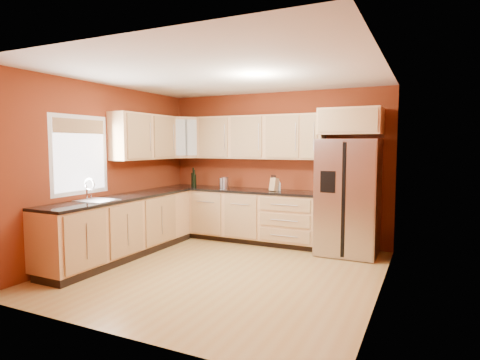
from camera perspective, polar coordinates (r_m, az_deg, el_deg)
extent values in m
plane|color=#AB8342|center=(5.51, -2.64, -12.86)|extent=(4.00, 4.00, 0.00)
plane|color=silver|center=(5.32, -2.76, 14.84)|extent=(4.00, 4.00, 0.00)
cube|color=maroon|center=(7.08, 4.97, 1.83)|extent=(4.00, 0.04, 2.60)
cube|color=maroon|center=(3.63, -17.79, -1.41)|extent=(4.00, 0.04, 2.60)
cube|color=maroon|center=(6.45, -18.57, 1.27)|extent=(0.04, 4.00, 2.60)
cube|color=maroon|center=(4.66, 19.51, -0.08)|extent=(0.04, 4.00, 2.60)
cube|color=tan|center=(7.12, -0.10, -5.11)|extent=(2.90, 0.60, 0.88)
cube|color=tan|center=(6.36, -16.40, -6.55)|extent=(0.60, 2.80, 0.88)
cube|color=black|center=(7.05, -0.14, -1.44)|extent=(2.90, 0.62, 0.04)
cube|color=black|center=(6.27, -16.43, -2.44)|extent=(0.62, 2.80, 0.04)
cube|color=tan|center=(7.01, 2.60, 6.10)|extent=(2.30, 0.33, 0.75)
cube|color=tan|center=(6.87, -13.47, 5.99)|extent=(0.33, 1.35, 0.75)
cube|color=tan|center=(7.54, -7.94, 5.98)|extent=(0.67, 0.67, 0.75)
cube|color=tan|center=(6.43, 15.50, 8.03)|extent=(0.92, 0.60, 0.40)
cube|color=silver|center=(6.40, 15.14, -2.36)|extent=(0.90, 0.75, 1.78)
cube|color=white|center=(6.07, -21.78, 3.32)|extent=(0.03, 0.90, 1.00)
cylinder|color=silver|center=(7.21, -2.51, -0.43)|extent=(0.12, 0.12, 0.18)
cylinder|color=silver|center=(7.17, -2.12, -0.38)|extent=(0.12, 0.12, 0.20)
cube|color=tan|center=(6.73, 4.86, -0.63)|extent=(0.14, 0.13, 0.22)
cylinder|color=silver|center=(6.80, 5.59, -0.81)|extent=(0.07, 0.07, 0.17)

